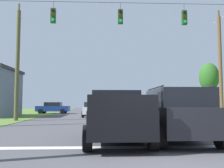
# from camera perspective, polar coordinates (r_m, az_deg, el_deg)

# --- Properties ---
(stop_bar_stripe) EXTENTS (14.19, 0.45, 0.01)m
(stop_bar_stripe) POSITION_cam_1_polar(r_m,az_deg,el_deg) (8.39, 6.84, -14.48)
(stop_bar_stripe) COLOR white
(stop_bar_stripe) RESTS_ON ground
(lane_dash_0) EXTENTS (2.50, 0.15, 0.01)m
(lane_dash_0) POSITION_cam_1_polar(r_m,az_deg,el_deg) (14.29, 2.90, -10.29)
(lane_dash_0) COLOR white
(lane_dash_0) RESTS_ON ground
(lane_dash_1) EXTENTS (2.50, 0.15, 0.01)m
(lane_dash_1) POSITION_cam_1_polar(r_m,az_deg,el_deg) (20.48, 1.27, -8.49)
(lane_dash_1) COLOR white
(lane_dash_1) RESTS_ON ground
(lane_dash_2) EXTENTS (2.50, 0.15, 0.01)m
(lane_dash_2) POSITION_cam_1_polar(r_m,az_deg,el_deg) (29.24, 0.15, -7.25)
(lane_dash_2) COLOR white
(lane_dash_2) RESTS_ON ground
(lane_dash_3) EXTENTS (2.50, 0.15, 0.01)m
(lane_dash_3) POSITION_cam_1_polar(r_m,az_deg,el_deg) (33.77, -0.20, -6.86)
(lane_dash_3) COLOR white
(lane_dash_3) RESTS_ON ground
(overhead_signal_span) EXTENTS (16.92, 0.31, 8.37)m
(overhead_signal_span) POSITION_cam_1_polar(r_m,az_deg,el_deg) (15.84, 2.56, 6.97)
(overhead_signal_span) COLOR brown
(overhead_signal_span) RESTS_ON ground
(pickup_truck) EXTENTS (2.32, 5.42, 1.95)m
(pickup_truck) POSITION_cam_1_polar(r_m,az_deg,el_deg) (9.46, 0.97, -7.47)
(pickup_truck) COLOR black
(pickup_truck) RESTS_ON ground
(suv_black) EXTENTS (2.26, 4.82, 2.05)m
(suv_black) POSITION_cam_1_polar(r_m,az_deg,el_deg) (9.76, 14.82, -6.69)
(suv_black) COLOR black
(suv_black) RESTS_ON ground
(distant_car_crossing_white) EXTENTS (2.04, 4.31, 1.52)m
(distant_car_crossing_white) POSITION_cam_1_polar(r_m,az_deg,el_deg) (25.62, -4.57, -5.89)
(distant_car_crossing_white) COLOR silver
(distant_car_crossing_white) RESTS_ON ground
(distant_car_oncoming) EXTENTS (2.09, 4.33, 1.52)m
(distant_car_oncoming) POSITION_cam_1_polar(r_m,az_deg,el_deg) (25.21, 8.02, -5.89)
(distant_car_oncoming) COLOR navy
(distant_car_oncoming) RESTS_ON ground
(distant_car_far_parked) EXTENTS (4.34, 2.09, 1.52)m
(distant_car_far_parked) POSITION_cam_1_polar(r_m,az_deg,el_deg) (33.36, -13.63, -5.42)
(distant_car_far_parked) COLOR navy
(distant_car_far_parked) RESTS_ON ground
(utility_pole_mid_right) EXTENTS (0.30, 1.63, 9.68)m
(utility_pole_mid_right) POSITION_cam_1_polar(r_m,az_deg,el_deg) (23.41, 24.06, 3.92)
(utility_pole_mid_right) COLOR brown
(utility_pole_mid_right) RESTS_ON ground
(utility_pole_near_left) EXTENTS (0.33, 1.69, 9.77)m
(utility_pole_near_left) POSITION_cam_1_polar(r_m,az_deg,el_deg) (21.54, -21.28, 4.56)
(utility_pole_near_left) COLOR brown
(utility_pole_near_left) RESTS_ON ground
(tree_roadside_right) EXTENTS (2.58, 2.58, 6.78)m
(tree_roadside_right) POSITION_cam_1_polar(r_m,az_deg,el_deg) (34.97, 21.79, 1.45)
(tree_roadside_right) COLOR brown
(tree_roadside_right) RESTS_ON ground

